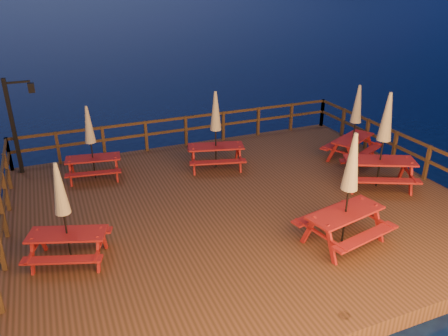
# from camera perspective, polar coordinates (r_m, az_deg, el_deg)

# --- Properties ---
(ground) EXTENTS (500.00, 500.00, 0.00)m
(ground) POSITION_cam_1_polar(r_m,az_deg,el_deg) (12.18, 2.21, -6.38)
(ground) COLOR black
(ground) RESTS_ON ground
(deck) EXTENTS (12.00, 10.00, 0.40)m
(deck) POSITION_cam_1_polar(r_m,az_deg,el_deg) (12.08, 2.22, -5.56)
(deck) COLOR #442B15
(deck) RESTS_ON ground
(deck_piles) EXTENTS (11.44, 9.44, 1.40)m
(deck_piles) POSITION_cam_1_polar(r_m,az_deg,el_deg) (12.34, 2.19, -7.58)
(deck_piles) COLOR #3C2613
(deck_piles) RESTS_ON ground
(railing) EXTENTS (11.80, 9.75, 1.10)m
(railing) POSITION_cam_1_polar(r_m,az_deg,el_deg) (13.13, -0.92, 1.67)
(railing) COLOR #3C2613
(railing) RESTS_ON deck
(lamp_post) EXTENTS (0.85, 0.18, 3.00)m
(lamp_post) POSITION_cam_1_polar(r_m,az_deg,el_deg) (14.65, -25.41, 5.99)
(lamp_post) COLOR black
(lamp_post) RESTS_ON deck
(picnic_table_0) EXTENTS (2.24, 2.10, 2.53)m
(picnic_table_0) POSITION_cam_1_polar(r_m,az_deg,el_deg) (15.02, 16.78, 5.81)
(picnic_table_0) COLOR maroon
(picnic_table_0) RESTS_ON deck
(picnic_table_1) EXTENTS (1.79, 1.55, 2.29)m
(picnic_table_1) POSITION_cam_1_polar(r_m,az_deg,el_deg) (13.58, -17.01, 3.28)
(picnic_table_1) COLOR maroon
(picnic_table_1) RESTS_ON deck
(picnic_table_2) EXTENTS (2.17, 1.91, 2.71)m
(picnic_table_2) POSITION_cam_1_polar(r_m,az_deg,el_deg) (10.10, 16.00, -2.57)
(picnic_table_2) COLOR maroon
(picnic_table_2) RESTS_ON deck
(picnic_table_3) EXTENTS (2.49, 2.32, 2.83)m
(picnic_table_3) POSITION_cam_1_polar(r_m,az_deg,el_deg) (13.17, 20.10, 3.51)
(picnic_table_3) COLOR maroon
(picnic_table_3) RESTS_ON deck
(picnic_table_4) EXTENTS (1.99, 1.81, 2.34)m
(picnic_table_4) POSITION_cam_1_polar(r_m,az_deg,el_deg) (9.75, -20.26, -5.44)
(picnic_table_4) COLOR maroon
(picnic_table_4) RESTS_ON deck
(picnic_table_5) EXTENTS (2.07, 1.85, 2.51)m
(picnic_table_5) POSITION_cam_1_polar(r_m,az_deg,el_deg) (13.71, -1.10, 5.08)
(picnic_table_5) COLOR maroon
(picnic_table_5) RESTS_ON deck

